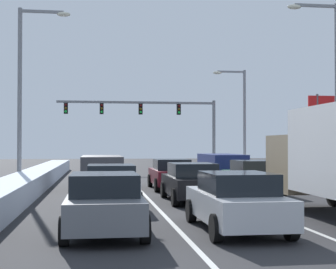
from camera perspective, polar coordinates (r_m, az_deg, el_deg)
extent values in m
plane|color=#28282B|center=(22.34, 1.90, -6.87)|extent=(120.00, 120.00, 0.00)
cube|color=silver|center=(26.36, 4.14, -5.99)|extent=(0.14, 41.64, 0.01)
cube|color=silver|center=(25.86, -3.29, -6.08)|extent=(0.14, 41.64, 0.01)
cube|color=silver|center=(27.93, 14.87, -5.05)|extent=(1.59, 41.64, 0.62)
cube|color=silver|center=(25.94, -15.08, -5.08)|extent=(1.54, 41.64, 0.87)
cube|color=#937F60|center=(18.65, 15.42, -3.16)|extent=(2.35, 2.20, 2.00)
cylinder|color=black|center=(18.59, 11.86, -6.58)|extent=(0.28, 0.92, 0.92)
cylinder|color=black|center=(19.46, 18.14, -6.30)|extent=(0.28, 0.92, 0.92)
cube|color=#1E5633|center=(23.78, 9.46, -4.99)|extent=(1.82, 4.50, 0.70)
cube|color=black|center=(23.60, 9.56, -3.54)|extent=(1.64, 2.20, 0.55)
cube|color=red|center=(21.47, 9.46, -5.08)|extent=(0.24, 0.08, 0.14)
cube|color=red|center=(21.92, 12.92, -4.98)|extent=(0.24, 0.08, 0.14)
cylinder|color=black|center=(25.04, 6.44, -5.49)|extent=(0.22, 0.66, 0.66)
cylinder|color=black|center=(25.54, 10.33, -5.39)|extent=(0.22, 0.66, 0.66)
cylinder|color=black|center=(22.07, 8.46, -6.07)|extent=(0.22, 0.66, 0.66)
cylinder|color=black|center=(22.63, 12.81, -5.93)|extent=(0.22, 0.66, 0.66)
cube|color=navy|center=(30.15, 6.03, -3.40)|extent=(1.95, 4.90, 1.25)
cube|color=black|center=(27.81, 7.23, -3.01)|extent=(1.56, 0.06, 0.55)
cube|color=red|center=(27.64, 5.66, -3.81)|extent=(0.20, 0.08, 0.28)
cube|color=red|center=(28.05, 8.77, -3.76)|extent=(0.20, 0.08, 0.28)
cylinder|color=black|center=(31.63, 3.60, -4.52)|extent=(0.25, 0.74, 0.74)
cylinder|color=black|center=(32.07, 6.95, -4.47)|extent=(0.25, 0.74, 0.74)
cylinder|color=black|center=(28.31, 4.98, -4.91)|extent=(0.25, 0.74, 0.74)
cylinder|color=black|center=(28.80, 8.70, -4.84)|extent=(0.25, 0.74, 0.74)
cube|color=#B7BABF|center=(13.45, 7.59, -7.95)|extent=(1.82, 4.50, 0.70)
cube|color=black|center=(13.24, 7.76, -5.42)|extent=(1.64, 2.20, 0.55)
cube|color=red|center=(11.15, 7.20, -8.74)|extent=(0.24, 0.08, 0.14)
cube|color=red|center=(11.58, 13.89, -8.43)|extent=(0.24, 0.08, 0.14)
cylinder|color=black|center=(14.78, 2.60, -8.51)|extent=(0.22, 0.66, 0.66)
cylinder|color=black|center=(15.21, 9.28, -8.29)|extent=(0.22, 0.66, 0.66)
cylinder|color=black|center=(11.78, 5.42, -10.40)|extent=(0.22, 0.66, 0.66)
cylinder|color=black|center=(12.31, 13.63, -9.97)|extent=(0.22, 0.66, 0.66)
cube|color=black|center=(20.07, 2.64, -5.71)|extent=(1.82, 4.50, 0.70)
cube|color=black|center=(19.89, 2.72, -4.01)|extent=(1.64, 2.20, 0.55)
cube|color=red|center=(17.78, 1.75, -5.91)|extent=(0.24, 0.08, 0.14)
cube|color=red|center=(18.07, 6.10, -5.83)|extent=(0.24, 0.08, 0.14)
cylinder|color=black|center=(21.48, -0.47, -6.22)|extent=(0.22, 0.66, 0.66)
cylinder|color=black|center=(21.79, 4.20, -6.14)|extent=(0.22, 0.66, 0.66)
cylinder|color=black|center=(18.43, 0.80, -7.06)|extent=(0.22, 0.66, 0.66)
cylinder|color=black|center=(18.78, 6.21, -6.94)|extent=(0.22, 0.66, 0.66)
cube|color=maroon|center=(25.59, 0.34, -4.73)|extent=(1.82, 4.50, 0.70)
cube|color=black|center=(25.41, 0.38, -3.39)|extent=(1.64, 2.20, 0.55)
cube|color=red|center=(23.31, -0.57, -4.78)|extent=(0.24, 0.08, 0.14)
cube|color=red|center=(23.53, 2.79, -4.75)|extent=(0.24, 0.08, 0.14)
cylinder|color=black|center=(27.03, -2.02, -5.18)|extent=(0.22, 0.66, 0.66)
cylinder|color=black|center=(27.27, 1.72, -5.14)|extent=(0.22, 0.66, 0.66)
cylinder|color=black|center=(23.96, -1.24, -5.69)|extent=(0.22, 0.66, 0.66)
cylinder|color=black|center=(24.23, 2.96, -5.64)|extent=(0.22, 0.66, 0.66)
cube|color=slate|center=(13.04, -7.18, -8.17)|extent=(1.82, 4.50, 0.70)
cube|color=black|center=(12.83, -7.16, -5.57)|extent=(1.64, 2.20, 0.55)
cube|color=red|center=(10.85, -10.71, -8.94)|extent=(0.24, 0.08, 0.14)
cube|color=red|center=(10.87, -3.32, -8.94)|extent=(0.24, 0.08, 0.14)
cylinder|color=black|center=(14.63, -10.79, -8.57)|extent=(0.22, 0.66, 0.66)
cylinder|color=black|center=(14.65, -3.74, -8.58)|extent=(0.22, 0.66, 0.66)
cylinder|color=black|center=(11.57, -11.56, -10.55)|extent=(0.22, 0.66, 0.66)
cylinder|color=black|center=(11.59, -2.59, -10.55)|extent=(0.22, 0.66, 0.66)
cube|color=silver|center=(18.62, -6.42, -6.06)|extent=(1.82, 4.50, 0.70)
cube|color=black|center=(18.42, -6.41, -4.23)|extent=(1.64, 2.20, 0.55)
cube|color=red|center=(16.41, -8.64, -6.30)|extent=(0.24, 0.08, 0.14)
cube|color=red|center=(16.45, -3.79, -6.29)|extent=(0.24, 0.08, 0.14)
cylinder|color=black|center=(20.18, -9.09, -6.53)|extent=(0.22, 0.66, 0.66)
cylinder|color=black|center=(20.23, -4.01, -6.53)|extent=(0.22, 0.66, 0.66)
cylinder|color=black|center=(17.10, -9.29, -7.50)|extent=(0.22, 0.66, 0.66)
cylinder|color=black|center=(17.15, -3.29, -7.49)|extent=(0.22, 0.66, 0.66)
cube|color=#38383D|center=(25.58, -7.44, -3.79)|extent=(1.95, 4.90, 1.25)
cube|color=black|center=(23.16, -7.38, -3.39)|extent=(1.56, 0.06, 0.55)
cube|color=red|center=(23.19, -9.31, -4.31)|extent=(0.20, 0.08, 0.28)
cube|color=red|center=(23.21, -5.45, -4.31)|extent=(0.20, 0.08, 0.28)
cylinder|color=black|center=(27.32, -9.48, -5.04)|extent=(0.25, 0.74, 0.74)
cylinder|color=black|center=(27.34, -5.46, -5.04)|extent=(0.25, 0.74, 0.74)
cylinder|color=black|center=(23.93, -9.70, -5.59)|extent=(0.25, 0.74, 0.74)
cylinder|color=black|center=(23.95, -5.11, -5.59)|extent=(0.25, 0.74, 0.74)
cylinder|color=slate|center=(45.81, 5.16, -0.06)|extent=(0.28, 0.28, 6.20)
cube|color=slate|center=(44.90, -3.51, 3.60)|extent=(13.86, 0.20, 0.20)
cube|color=black|center=(45.30, 1.20, 2.83)|extent=(0.34, 0.34, 0.95)
sphere|color=#4C0A0A|center=(45.13, 1.24, 3.20)|extent=(0.22, 0.22, 0.22)
sphere|color=#593F0C|center=(45.11, 1.24, 2.84)|extent=(0.22, 0.22, 0.22)
sphere|color=green|center=(45.09, 1.24, 2.48)|extent=(0.22, 0.22, 0.22)
cube|color=black|center=(44.88, -3.09, 2.87)|extent=(0.34, 0.34, 0.95)
sphere|color=#4C0A0A|center=(44.72, -3.07, 3.25)|extent=(0.22, 0.22, 0.22)
sphere|color=#593F0C|center=(44.70, -3.07, 2.88)|extent=(0.22, 0.22, 0.22)
sphere|color=green|center=(44.68, -3.07, 2.52)|extent=(0.22, 0.22, 0.22)
cube|color=black|center=(44.72, -7.44, 2.89)|extent=(0.34, 0.34, 0.95)
sphere|color=#4C0A0A|center=(44.56, -7.44, 3.27)|extent=(0.22, 0.22, 0.22)
sphere|color=#593F0C|center=(44.53, -7.44, 2.90)|extent=(0.22, 0.22, 0.22)
sphere|color=green|center=(44.52, -7.44, 2.54)|extent=(0.22, 0.22, 0.22)
cube|color=black|center=(44.80, -11.36, 2.89)|extent=(0.34, 0.34, 0.95)
sphere|color=#4C0A0A|center=(44.63, -11.37, 3.28)|extent=(0.22, 0.22, 0.22)
sphere|color=#593F0C|center=(44.61, -11.38, 2.91)|extent=(0.22, 0.22, 0.22)
sphere|color=green|center=(44.59, -11.38, 2.55)|extent=(0.22, 0.22, 0.22)
cube|color=gray|center=(26.99, 16.18, 13.68)|extent=(2.20, 0.14, 0.14)
ellipsoid|color=#EAE5C6|center=(26.54, 13.95, 13.70)|extent=(0.70, 0.36, 0.24)
cylinder|color=gray|center=(40.65, 8.57, 1.45)|extent=(0.22, 0.22, 8.14)
cube|color=gray|center=(40.72, 7.05, 6.99)|extent=(2.20, 0.14, 0.14)
ellipsoid|color=#EAE5C6|center=(40.44, 5.54, 6.90)|extent=(0.70, 0.36, 0.24)
cylinder|color=gray|center=(27.22, -16.27, 3.97)|extent=(0.22, 0.22, 9.27)
cube|color=gray|center=(27.84, -13.92, 13.21)|extent=(2.20, 0.14, 0.14)
ellipsoid|color=#EAE5C6|center=(27.72, -11.60, 13.05)|extent=(0.70, 0.36, 0.24)
cylinder|color=#59595B|center=(34.20, 16.38, -0.23)|extent=(0.16, 0.16, 5.50)
cube|color=red|center=(34.70, 17.87, 2.82)|extent=(3.20, 0.12, 1.60)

